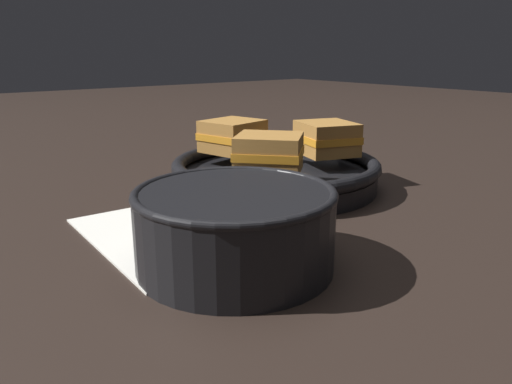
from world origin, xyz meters
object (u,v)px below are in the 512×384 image
(soup_bowl, at_px, (235,223))
(sandwich_near_right, at_px, (326,138))
(spoon, at_px, (199,241))
(skillet, at_px, (276,173))
(sandwich_far_left, at_px, (233,136))
(sandwich_near_left, at_px, (269,153))

(soup_bowl, relative_size, sandwich_near_right, 1.79)
(spoon, bearing_deg, skillet, 153.69)
(spoon, height_order, sandwich_far_left, sandwich_far_left)
(soup_bowl, distance_m, spoon, 0.07)
(soup_bowl, bearing_deg, sandwich_near_right, 119.58)
(soup_bowl, height_order, spoon, soup_bowl)
(spoon, xyz_separation_m, sandwich_far_left, (-0.20, 0.19, 0.06))
(skillet, relative_size, sandwich_near_left, 2.66)
(skillet, bearing_deg, soup_bowl, -48.21)
(skillet, distance_m, sandwich_near_left, 0.09)
(soup_bowl, relative_size, sandwich_near_left, 1.63)
(sandwich_near_left, bearing_deg, sandwich_far_left, 163.20)
(spoon, relative_size, sandwich_far_left, 1.53)
(soup_bowl, bearing_deg, sandwich_far_left, 144.47)
(spoon, relative_size, sandwich_near_left, 1.32)
(soup_bowl, bearing_deg, skillet, 131.79)
(sandwich_near_left, bearing_deg, sandwich_near_right, 103.20)
(skillet, distance_m, sandwich_far_left, 0.09)
(soup_bowl, distance_m, sandwich_near_right, 0.32)
(soup_bowl, distance_m, skillet, 0.27)
(sandwich_near_left, bearing_deg, spoon, -64.59)
(spoon, relative_size, skillet, 0.50)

